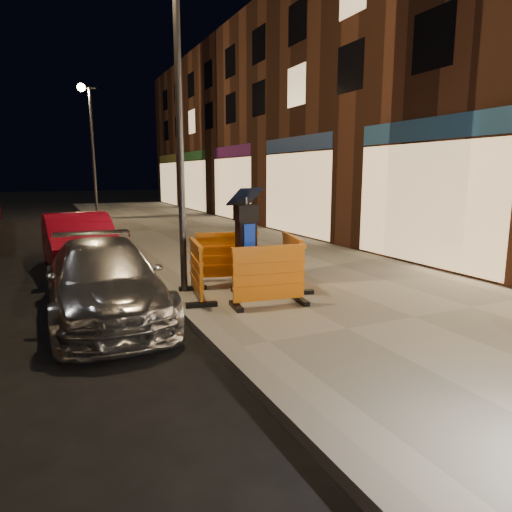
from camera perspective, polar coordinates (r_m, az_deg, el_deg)
name	(u,v)px	position (r m, az deg, el deg)	size (l,w,h in m)	color
ground_plane	(232,359)	(5.91, -3.05, -12.77)	(120.00, 120.00, 0.00)	black
sidewalk	(414,322)	(7.45, 19.10, -7.76)	(6.00, 60.00, 0.15)	gray
kerb	(232,354)	(5.88, -3.06, -12.09)	(0.30, 60.00, 0.15)	slate
parking_kiosk	(246,244)	(8.26, -1.25, 1.51)	(0.57, 0.57, 1.80)	black
barrier_front	(269,276)	(7.49, 1.67, -2.51)	(1.29, 0.53, 1.00)	orange
barrier_back	(227,257)	(9.20, -3.61, -0.12)	(1.29, 0.53, 1.00)	orange
barrier_kerbside	(196,270)	(8.01, -7.48, -1.75)	(1.29, 0.53, 1.00)	orange
barrier_bldgside	(292,261)	(8.75, 4.47, -0.67)	(1.29, 0.53, 1.00)	orange
car_silver	(107,317)	(7.89, -18.14, -7.27)	(1.72, 4.22, 1.23)	#A6A6AB
car_red	(81,270)	(11.81, -21.01, -1.68)	(1.45, 4.15, 1.37)	maroon
street_lamp_mid	(180,125)	(8.40, -9.53, 15.89)	(0.12, 0.12, 6.00)	#3F3F44
street_lamp_far	(93,155)	(23.18, -19.66, 11.81)	(0.12, 0.12, 6.00)	#3F3F44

